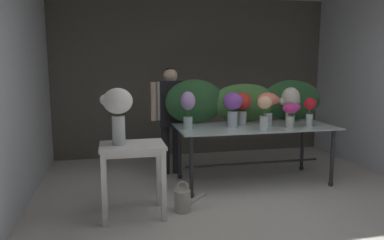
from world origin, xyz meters
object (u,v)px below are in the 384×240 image
at_px(vase_violet_lilies, 233,106).
at_px(vase_white_roses_tall, 117,108).
at_px(vase_magenta_anemones, 291,111).
at_px(watering_can, 183,200).
at_px(vase_peach_hydrangea, 264,111).
at_px(vase_coral_carnations, 268,104).
at_px(display_table_glass, 254,133).
at_px(florist, 171,110).
at_px(vase_crimson_tulips, 310,109).
at_px(side_table_white, 133,156).
at_px(vase_lilac_peonies, 188,107).
at_px(vase_ivory_dahlias, 290,101).
at_px(vase_scarlet_stock, 242,105).

bearing_deg(vase_violet_lilies, vase_white_roses_tall, -154.00).
distance_m(vase_magenta_anemones, vase_violet_lilies, 0.75).
height_order(vase_white_roses_tall, watering_can, vase_white_roses_tall).
bearing_deg(vase_peach_hydrangea, vase_coral_carnations, 58.65).
bearing_deg(display_table_glass, florist, 147.67).
relative_size(vase_crimson_tulips, vase_violet_lilies, 0.83).
height_order(side_table_white, vase_lilac_peonies, vase_lilac_peonies).
distance_m(side_table_white, vase_peach_hydrangea, 1.70).
xyz_separation_m(vase_white_roses_tall, watering_can, (0.67, -0.02, -1.02)).
xyz_separation_m(side_table_white, vase_lilac_peonies, (0.74, 0.70, 0.41)).
bearing_deg(vase_coral_carnations, vase_violet_lilies, 174.43).
bearing_deg(vase_coral_carnations, watering_can, -151.67).
distance_m(vase_lilac_peonies, vase_violet_lilies, 0.60).
distance_m(display_table_glass, watering_can, 1.47).
bearing_deg(vase_white_roses_tall, vase_violet_lilies, 26.00).
xyz_separation_m(vase_magenta_anemones, vase_ivory_dahlias, (0.21, 0.41, 0.09)).
distance_m(vase_coral_carnations, vase_white_roses_tall, 2.06).
relative_size(display_table_glass, florist, 1.35).
distance_m(vase_lilac_peonies, vase_peach_hydrangea, 0.94).
bearing_deg(vase_violet_lilies, vase_magenta_anemones, -15.37).
distance_m(florist, vase_crimson_tulips, 1.91).
distance_m(vase_violet_lilies, vase_coral_carnations, 0.47).
distance_m(florist, vase_peach_hydrangea, 1.43).
distance_m(side_table_white, vase_magenta_anemones, 2.15).
xyz_separation_m(vase_scarlet_stock, vase_coral_carnations, (0.26, -0.25, 0.03)).
relative_size(side_table_white, vase_magenta_anemones, 2.42).
height_order(vase_magenta_anemones, vase_scarlet_stock, vase_scarlet_stock).
height_order(vase_crimson_tulips, watering_can, vase_crimson_tulips).
bearing_deg(watering_can, vase_violet_lilies, 42.30).
bearing_deg(vase_scarlet_stock, display_table_glass, -58.72).
distance_m(vase_violet_lilies, vase_scarlet_stock, 0.29).
height_order(vase_magenta_anemones, vase_crimson_tulips, vase_crimson_tulips).
xyz_separation_m(vase_violet_lilies, vase_coral_carnations, (0.47, -0.05, 0.02)).
relative_size(vase_scarlet_stock, watering_can, 1.22).
bearing_deg(florist, display_table_glass, -32.33).
xyz_separation_m(vase_violet_lilies, watering_can, (-0.81, -0.74, -0.93)).
height_order(florist, vase_scarlet_stock, florist).
xyz_separation_m(vase_crimson_tulips, vase_peach_hydrangea, (-0.73, -0.19, 0.02)).
distance_m(vase_ivory_dahlias, watering_can, 2.19).
height_order(display_table_glass, vase_lilac_peonies, vase_lilac_peonies).
distance_m(florist, vase_violet_lilies, 0.98).
height_order(vase_lilac_peonies, watering_can, vase_lilac_peonies).
xyz_separation_m(vase_lilac_peonies, vase_peach_hydrangea, (0.88, -0.34, -0.03)).
relative_size(vase_coral_carnations, vase_white_roses_tall, 0.77).
bearing_deg(vase_ivory_dahlias, vase_white_roses_tall, -158.87).
bearing_deg(vase_violet_lilies, florist, 136.36).
xyz_separation_m(florist, vase_coral_carnations, (1.18, -0.72, 0.13)).
relative_size(vase_magenta_anemones, watering_can, 0.91).
xyz_separation_m(vase_magenta_anemones, vase_coral_carnations, (-0.25, 0.15, 0.09)).
bearing_deg(vase_ivory_dahlias, vase_scarlet_stock, -179.45).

